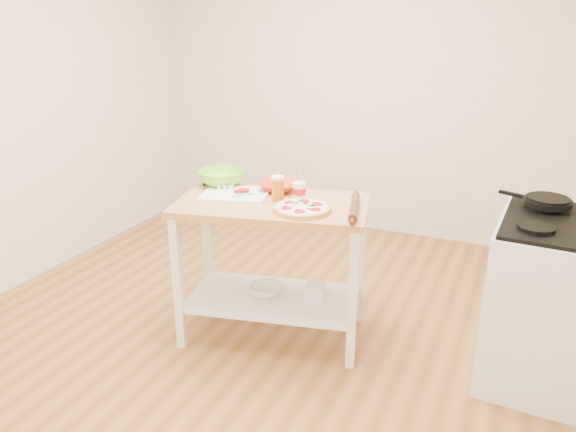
% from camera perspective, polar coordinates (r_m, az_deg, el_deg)
% --- Properties ---
extents(room_shell, '(4.04, 4.54, 2.74)m').
position_cam_1_polar(room_shell, '(3.09, -4.25, 8.54)').
color(room_shell, '#9D683A').
rests_on(room_shell, ground).
extents(prep_island, '(1.24, 0.85, 0.90)m').
position_cam_1_polar(prep_island, '(3.43, -1.58, -2.54)').
color(prep_island, tan).
rests_on(prep_island, ground).
extents(gas_stove, '(0.70, 0.80, 1.11)m').
position_cam_1_polar(gas_stove, '(3.42, 25.44, -7.91)').
color(gas_stove, white).
rests_on(gas_stove, ground).
extents(skillet, '(0.39, 0.26, 0.03)m').
position_cam_1_polar(skillet, '(3.42, 24.78, 1.33)').
color(skillet, black).
rests_on(skillet, gas_stove).
extents(pizza, '(0.33, 0.33, 0.05)m').
position_cam_1_polar(pizza, '(3.18, 1.44, 0.82)').
color(pizza, '#D8B15C').
rests_on(pizza, prep_island).
extents(cutting_board, '(0.46, 0.39, 0.04)m').
position_cam_1_polar(cutting_board, '(3.48, -5.38, 2.32)').
color(cutting_board, white).
rests_on(cutting_board, prep_island).
extents(spatula, '(0.12, 0.12, 0.01)m').
position_cam_1_polar(spatula, '(3.42, -4.69, 2.15)').
color(spatula, '#4AD5D2').
rests_on(spatula, cutting_board).
extents(knife, '(0.22, 0.19, 0.01)m').
position_cam_1_polar(knife, '(3.66, -7.15, 3.30)').
color(knife, silver).
rests_on(knife, cutting_board).
extents(orange_bowl, '(0.25, 0.25, 0.06)m').
position_cam_1_polar(orange_bowl, '(3.53, -0.96, 3.02)').
color(orange_bowl, red).
rests_on(orange_bowl, prep_island).
extents(green_bowl, '(0.40, 0.40, 0.09)m').
position_cam_1_polar(green_bowl, '(3.68, -6.73, 3.89)').
color(green_bowl, '#79D12F').
rests_on(green_bowl, prep_island).
extents(beer_pint, '(0.08, 0.08, 0.15)m').
position_cam_1_polar(beer_pint, '(3.33, -1.03, 2.81)').
color(beer_pint, '#C45811').
rests_on(beer_pint, prep_island).
extents(yogurt_tub, '(0.08, 0.08, 0.18)m').
position_cam_1_polar(yogurt_tub, '(3.38, 1.14, 2.61)').
color(yogurt_tub, white).
rests_on(yogurt_tub, prep_island).
extents(rolling_pin, '(0.15, 0.41, 0.05)m').
position_cam_1_polar(rolling_pin, '(3.20, 6.74, 0.92)').
color(rolling_pin, '#592A14').
rests_on(rolling_pin, prep_island).
extents(shelf_glass_bowl, '(0.21, 0.21, 0.07)m').
position_cam_1_polar(shelf_glass_bowl, '(3.61, -2.28, -7.51)').
color(shelf_glass_bowl, silver).
rests_on(shelf_glass_bowl, prep_island).
extents(shelf_bin, '(0.13, 0.13, 0.11)m').
position_cam_1_polar(shelf_bin, '(3.54, 2.74, -7.74)').
color(shelf_bin, white).
rests_on(shelf_bin, prep_island).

